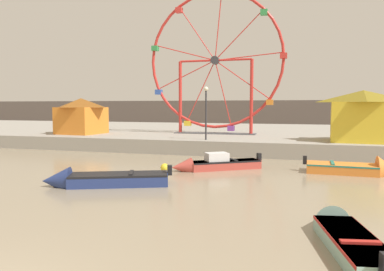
{
  "coord_description": "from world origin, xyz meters",
  "views": [
    {
      "loc": [
        5.76,
        -4.26,
        3.44
      ],
      "look_at": [
        0.22,
        14.67,
        1.82
      ],
      "focal_mm": 33.63,
      "sensor_mm": 36.0,
      "label": 1
    }
  ],
  "objects_px": {
    "motorboat_navy_blue": "(98,179)",
    "carnival_booth_orange_canopy": "(81,115)",
    "motorboat_seafoam": "(344,234)",
    "mooring_buoy_orange": "(165,168)",
    "motorboat_faded_red": "(213,164)",
    "ferris_wheel_red_frame": "(215,63)",
    "motorboat_orange_hull": "(359,169)",
    "promenade_lamp_near": "(206,105)",
    "carnival_booth_yellow_awning": "(363,115)"
  },
  "relations": [
    {
      "from": "motorboat_seafoam",
      "to": "motorboat_faded_red",
      "type": "relative_size",
      "value": 0.94
    },
    {
      "from": "carnival_booth_yellow_awning",
      "to": "promenade_lamp_near",
      "type": "bearing_deg",
      "value": -167.08
    },
    {
      "from": "motorboat_navy_blue",
      "to": "motorboat_seafoam",
      "type": "bearing_deg",
      "value": 134.36
    },
    {
      "from": "carnival_booth_yellow_awning",
      "to": "carnival_booth_orange_canopy",
      "type": "bearing_deg",
      "value": -178.2
    },
    {
      "from": "motorboat_faded_red",
      "to": "ferris_wheel_red_frame",
      "type": "relative_size",
      "value": 0.39
    },
    {
      "from": "motorboat_faded_red",
      "to": "carnival_booth_yellow_awning",
      "type": "relative_size",
      "value": 1.01
    },
    {
      "from": "motorboat_seafoam",
      "to": "motorboat_faded_red",
      "type": "distance_m",
      "value": 10.74
    },
    {
      "from": "motorboat_faded_red",
      "to": "motorboat_orange_hull",
      "type": "xyz_separation_m",
      "value": [
        7.38,
        0.89,
        -0.05
      ]
    },
    {
      "from": "motorboat_orange_hull",
      "to": "ferris_wheel_red_frame",
      "type": "relative_size",
      "value": 0.37
    },
    {
      "from": "motorboat_seafoam",
      "to": "mooring_buoy_orange",
      "type": "bearing_deg",
      "value": 33.18
    },
    {
      "from": "motorboat_faded_red",
      "to": "motorboat_orange_hull",
      "type": "bearing_deg",
      "value": 153.39
    },
    {
      "from": "motorboat_orange_hull",
      "to": "motorboat_navy_blue",
      "type": "bearing_deg",
      "value": -149.6
    },
    {
      "from": "motorboat_navy_blue",
      "to": "mooring_buoy_orange",
      "type": "height_order",
      "value": "motorboat_navy_blue"
    },
    {
      "from": "ferris_wheel_red_frame",
      "to": "promenade_lamp_near",
      "type": "xyz_separation_m",
      "value": [
        0.63,
        -5.67,
        -3.61
      ]
    },
    {
      "from": "motorboat_navy_blue",
      "to": "carnival_booth_yellow_awning",
      "type": "relative_size",
      "value": 1.17
    },
    {
      "from": "ferris_wheel_red_frame",
      "to": "carnival_booth_orange_canopy",
      "type": "distance_m",
      "value": 12.44
    },
    {
      "from": "ferris_wheel_red_frame",
      "to": "motorboat_orange_hull",
      "type": "bearing_deg",
      "value": -47.47
    },
    {
      "from": "carnival_booth_orange_canopy",
      "to": "carnival_booth_yellow_awning",
      "type": "distance_m",
      "value": 22.27
    },
    {
      "from": "motorboat_navy_blue",
      "to": "mooring_buoy_orange",
      "type": "bearing_deg",
      "value": -134.27
    },
    {
      "from": "mooring_buoy_orange",
      "to": "carnival_booth_orange_canopy",
      "type": "bearing_deg",
      "value": 139.26
    },
    {
      "from": "motorboat_faded_red",
      "to": "carnival_booth_yellow_awning",
      "type": "xyz_separation_m",
      "value": [
        8.55,
        7.65,
        2.52
      ]
    },
    {
      "from": "motorboat_seafoam",
      "to": "motorboat_navy_blue",
      "type": "distance_m",
      "value": 10.19
    },
    {
      "from": "motorboat_seafoam",
      "to": "carnival_booth_yellow_awning",
      "type": "distance_m",
      "value": 17.34
    },
    {
      "from": "motorboat_orange_hull",
      "to": "promenade_lamp_near",
      "type": "xyz_separation_m",
      "value": [
        -9.28,
        5.14,
        3.25
      ]
    },
    {
      "from": "motorboat_seafoam",
      "to": "motorboat_orange_hull",
      "type": "xyz_separation_m",
      "value": [
        1.88,
        10.11,
        0.04
      ]
    },
    {
      "from": "ferris_wheel_red_frame",
      "to": "promenade_lamp_near",
      "type": "distance_m",
      "value": 6.75
    },
    {
      "from": "motorboat_faded_red",
      "to": "promenade_lamp_near",
      "type": "distance_m",
      "value": 7.09
    },
    {
      "from": "motorboat_navy_blue",
      "to": "ferris_wheel_red_frame",
      "type": "xyz_separation_m",
      "value": [
        1.33,
        16.9,
        6.85
      ]
    },
    {
      "from": "carnival_booth_yellow_awning",
      "to": "motorboat_orange_hull",
      "type": "bearing_deg",
      "value": -95.73
    },
    {
      "from": "motorboat_faded_red",
      "to": "carnival_booth_orange_canopy",
      "type": "xyz_separation_m",
      "value": [
        -13.69,
        8.54,
        2.33
      ]
    },
    {
      "from": "carnival_booth_orange_canopy",
      "to": "promenade_lamp_near",
      "type": "distance_m",
      "value": 12.09
    },
    {
      "from": "motorboat_orange_hull",
      "to": "carnival_booth_orange_canopy",
      "type": "relative_size",
      "value": 1.12
    },
    {
      "from": "promenade_lamp_near",
      "to": "carnival_booth_orange_canopy",
      "type": "bearing_deg",
      "value": 167.97
    },
    {
      "from": "ferris_wheel_red_frame",
      "to": "carnival_booth_yellow_awning",
      "type": "relative_size",
      "value": 2.63
    },
    {
      "from": "motorboat_faded_red",
      "to": "carnival_booth_orange_canopy",
      "type": "height_order",
      "value": "carnival_booth_orange_canopy"
    },
    {
      "from": "motorboat_seafoam",
      "to": "carnival_booth_orange_canopy",
      "type": "bearing_deg",
      "value": 35.94
    },
    {
      "from": "ferris_wheel_red_frame",
      "to": "mooring_buoy_orange",
      "type": "height_order",
      "value": "ferris_wheel_red_frame"
    },
    {
      "from": "motorboat_navy_blue",
      "to": "carnival_booth_orange_canopy",
      "type": "xyz_separation_m",
      "value": [
        -9.83,
        13.75,
        2.36
      ]
    },
    {
      "from": "motorboat_faded_red",
      "to": "mooring_buoy_orange",
      "type": "relative_size",
      "value": 10.65
    },
    {
      "from": "carnival_booth_yellow_awning",
      "to": "promenade_lamp_near",
      "type": "height_order",
      "value": "promenade_lamp_near"
    },
    {
      "from": "promenade_lamp_near",
      "to": "mooring_buoy_orange",
      "type": "height_order",
      "value": "promenade_lamp_near"
    },
    {
      "from": "motorboat_orange_hull",
      "to": "carnival_booth_yellow_awning",
      "type": "relative_size",
      "value": 0.97
    },
    {
      "from": "motorboat_navy_blue",
      "to": "ferris_wheel_red_frame",
      "type": "bearing_deg",
      "value": -116.96
    },
    {
      "from": "carnival_booth_orange_canopy",
      "to": "mooring_buoy_orange",
      "type": "distance_m",
      "value": 15.24
    },
    {
      "from": "carnival_booth_orange_canopy",
      "to": "mooring_buoy_orange",
      "type": "xyz_separation_m",
      "value": [
        11.4,
        -9.82,
        -2.42
      ]
    },
    {
      "from": "motorboat_faded_red",
      "to": "carnival_booth_yellow_awning",
      "type": "bearing_deg",
      "value": -171.67
    },
    {
      "from": "motorboat_seafoam",
      "to": "mooring_buoy_orange",
      "type": "distance_m",
      "value": 11.13
    },
    {
      "from": "carnival_booth_orange_canopy",
      "to": "motorboat_faded_red",
      "type": "bearing_deg",
      "value": -26.77
    },
    {
      "from": "carnival_booth_orange_canopy",
      "to": "carnival_booth_yellow_awning",
      "type": "xyz_separation_m",
      "value": [
        22.25,
        -0.89,
        0.19
      ]
    },
    {
      "from": "ferris_wheel_red_frame",
      "to": "carnival_booth_yellow_awning",
      "type": "height_order",
      "value": "ferris_wheel_red_frame"
    }
  ]
}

